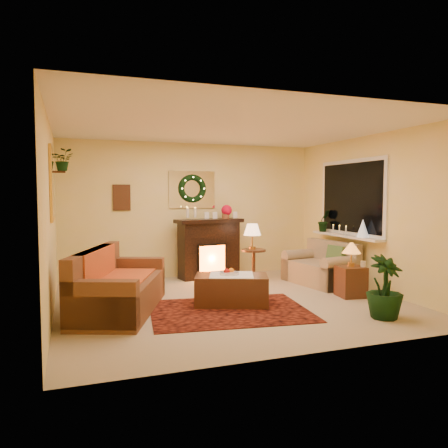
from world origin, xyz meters
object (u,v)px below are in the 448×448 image
object	(u,v)px
fireplace	(209,249)
end_table_square	(351,280)
sofa	(121,280)
side_table_round	(254,263)
coffee_table	(231,291)
loveseat	(320,261)

from	to	relation	value
fireplace	end_table_square	distance (m)	2.79
sofa	end_table_square	distance (m)	3.53
side_table_round	coffee_table	xyz separation A→B (m)	(-1.01, -1.53, -0.11)
sofa	loveseat	bearing A→B (deg)	31.75
loveseat	side_table_round	bearing A→B (deg)	137.56
loveseat	end_table_square	distance (m)	1.02
sofa	coffee_table	bearing A→B (deg)	14.31
fireplace	loveseat	world-z (taller)	fireplace
end_table_square	coffee_table	bearing A→B (deg)	175.77
fireplace	side_table_round	world-z (taller)	fireplace
fireplace	side_table_round	xyz separation A→B (m)	(0.69, -0.57, -0.23)
loveseat	coffee_table	xyz separation A→B (m)	(-2.01, -0.86, -0.21)
fireplace	end_table_square	size ratio (longest dim) A/B	2.43
sofa	fireplace	size ratio (longest dim) A/B	1.73
sofa	loveseat	size ratio (longest dim) A/B	1.53
sofa	side_table_round	distance (m)	2.91
loveseat	sofa	bearing A→B (deg)	-177.70
fireplace	coffee_table	size ratio (longest dim) A/B	1.12
sofa	fireplace	distance (m)	2.69
sofa	side_table_round	bearing A→B (deg)	48.69
sofa	side_table_round	world-z (taller)	sofa
fireplace	coffee_table	distance (m)	2.16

